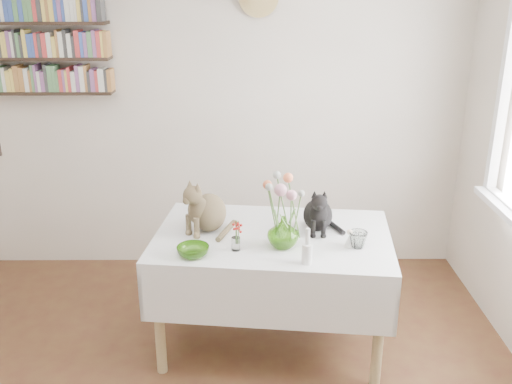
{
  "coord_description": "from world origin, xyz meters",
  "views": [
    {
      "loc": [
        0.4,
        -1.95,
        2.15
      ],
      "look_at": [
        0.42,
        1.02,
        1.05
      ],
      "focal_mm": 40.0,
      "sensor_mm": 36.0,
      "label": 1
    }
  ],
  "objects_px": {
    "tabby_cat": "(209,203)",
    "flower_vase": "(283,232)",
    "bookshelf_unit": "(36,28)",
    "black_cat": "(318,207)",
    "dining_table": "(272,262)"
  },
  "relations": [
    {
      "from": "tabby_cat",
      "to": "flower_vase",
      "type": "bearing_deg",
      "value": 13.15
    },
    {
      "from": "tabby_cat",
      "to": "bookshelf_unit",
      "type": "height_order",
      "value": "bookshelf_unit"
    },
    {
      "from": "flower_vase",
      "to": "black_cat",
      "type": "bearing_deg",
      "value": 48.07
    },
    {
      "from": "black_cat",
      "to": "bookshelf_unit",
      "type": "distance_m",
      "value": 2.33
    },
    {
      "from": "black_cat",
      "to": "flower_vase",
      "type": "distance_m",
      "value": 0.33
    },
    {
      "from": "black_cat",
      "to": "tabby_cat",
      "type": "bearing_deg",
      "value": -176.54
    },
    {
      "from": "tabby_cat",
      "to": "flower_vase",
      "type": "xyz_separation_m",
      "value": [
        0.43,
        -0.25,
        -0.08
      ]
    },
    {
      "from": "black_cat",
      "to": "flower_vase",
      "type": "height_order",
      "value": "black_cat"
    },
    {
      "from": "dining_table",
      "to": "tabby_cat",
      "type": "height_order",
      "value": "tabby_cat"
    },
    {
      "from": "bookshelf_unit",
      "to": "flower_vase",
      "type": "bearing_deg",
      "value": -35.75
    },
    {
      "from": "tabby_cat",
      "to": "black_cat",
      "type": "xyz_separation_m",
      "value": [
        0.65,
        -0.01,
        -0.03
      ]
    },
    {
      "from": "flower_vase",
      "to": "bookshelf_unit",
      "type": "distance_m",
      "value": 2.3
    },
    {
      "from": "tabby_cat",
      "to": "black_cat",
      "type": "distance_m",
      "value": 0.65
    },
    {
      "from": "tabby_cat",
      "to": "bookshelf_unit",
      "type": "distance_m",
      "value": 1.82
    },
    {
      "from": "tabby_cat",
      "to": "bookshelf_unit",
      "type": "xyz_separation_m",
      "value": [
        -1.24,
        0.95,
        0.93
      ]
    }
  ]
}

